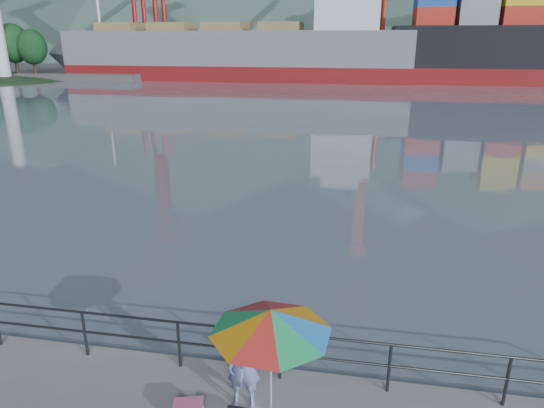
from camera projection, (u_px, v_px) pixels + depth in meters
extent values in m
cube|color=slate|center=(348.00, 61.00, 129.04)|extent=(500.00, 280.00, 0.00)
cube|color=#514F4C|center=(394.00, 71.00, 92.95)|extent=(200.00, 40.00, 0.40)
cylinder|color=#2D3033|center=(129.00, 317.00, 9.44)|extent=(22.00, 0.05, 0.05)
cylinder|color=#2D3033|center=(131.00, 337.00, 9.58)|extent=(22.00, 0.05, 0.05)
cube|color=#2D3033|center=(131.00, 339.00, 9.60)|extent=(22.00, 0.06, 1.00)
cube|color=red|center=(395.00, 57.00, 91.17)|extent=(6.00, 2.40, 5.20)
cube|color=gray|center=(430.00, 64.00, 90.50)|extent=(6.00, 2.40, 2.60)
cube|color=red|center=(468.00, 57.00, 88.98)|extent=(6.00, 2.40, 5.20)
cube|color=orange|center=(504.00, 65.00, 88.30)|extent=(6.00, 2.40, 2.60)
cube|color=orange|center=(394.00, 56.00, 93.96)|extent=(6.00, 2.40, 5.20)
cube|color=orange|center=(430.00, 49.00, 92.44)|extent=(6.00, 2.40, 7.80)
cube|color=orange|center=(464.00, 64.00, 92.19)|extent=(6.00, 2.40, 2.60)
cube|color=yellow|center=(500.00, 64.00, 91.09)|extent=(6.00, 2.40, 2.60)
cube|color=#194CA5|center=(538.00, 57.00, 89.57)|extent=(6.00, 2.40, 5.20)
cube|color=orange|center=(393.00, 62.00, 97.18)|extent=(6.00, 2.40, 2.60)
cube|color=orange|center=(427.00, 56.00, 95.65)|extent=(6.00, 2.40, 5.20)
cube|color=red|center=(462.00, 49.00, 94.13)|extent=(6.00, 2.40, 7.80)
imported|color=navy|center=(244.00, 365.00, 8.36)|extent=(0.64, 0.47, 1.61)
cylinder|color=white|center=(271.00, 379.00, 7.63)|extent=(0.04, 0.04, 2.13)
cone|color=red|center=(271.00, 321.00, 7.28)|extent=(2.39, 2.39, 0.39)
cylinder|color=black|center=(259.00, 364.00, 9.65)|extent=(0.27, 1.90, 1.35)
cube|color=maroon|center=(236.00, 73.00, 75.39)|extent=(52.60, 9.10, 2.50)
cube|color=slate|center=(235.00, 48.00, 74.16)|extent=(52.60, 9.10, 5.00)
cube|color=silver|center=(348.00, 5.00, 69.35)|extent=(9.00, 7.65, 7.00)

